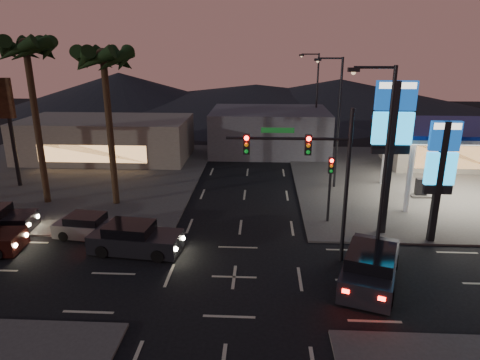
# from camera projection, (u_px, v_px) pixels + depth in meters

# --- Properties ---
(ground) EXTENTS (140.00, 140.00, 0.00)m
(ground) POSITION_uv_depth(u_px,v_px,m) (234.00, 277.00, 20.88)
(ground) COLOR black
(ground) RESTS_ON ground
(corner_lot_ne) EXTENTS (24.00, 24.00, 0.12)m
(corner_lot_ne) POSITION_uv_depth(u_px,v_px,m) (440.00, 181.00, 35.28)
(corner_lot_ne) COLOR #47443F
(corner_lot_ne) RESTS_ON ground
(corner_lot_nw) EXTENTS (24.00, 24.00, 0.12)m
(corner_lot_nw) POSITION_uv_depth(u_px,v_px,m) (62.00, 175.00, 36.90)
(corner_lot_nw) COLOR #47443F
(corner_lot_nw) RESTS_ON ground
(gas_station) EXTENTS (12.20, 8.20, 5.47)m
(gas_station) POSITION_uv_depth(u_px,v_px,m) (473.00, 131.00, 29.96)
(gas_station) COLOR silver
(gas_station) RESTS_ON ground
(convenience_store) EXTENTS (10.00, 6.00, 4.00)m
(convenience_store) POSITION_uv_depth(u_px,v_px,m) (444.00, 145.00, 39.35)
(convenience_store) COLOR #726B5B
(convenience_store) RESTS_ON ground
(pylon_sign_tall) EXTENTS (2.20, 0.35, 9.00)m
(pylon_sign_tall) POSITION_uv_depth(u_px,v_px,m) (393.00, 128.00, 23.75)
(pylon_sign_tall) COLOR black
(pylon_sign_tall) RESTS_ON ground
(pylon_sign_short) EXTENTS (1.60, 0.35, 7.00)m
(pylon_sign_short) POSITION_uv_depth(u_px,v_px,m) (441.00, 164.00, 23.20)
(pylon_sign_short) COLOR black
(pylon_sign_short) RESTS_ON ground
(traffic_signal_mast) EXTENTS (6.10, 0.39, 8.00)m
(traffic_signal_mast) POSITION_uv_depth(u_px,v_px,m) (313.00, 164.00, 21.00)
(traffic_signal_mast) COLOR black
(traffic_signal_mast) RESTS_ON ground
(pedestal_signal) EXTENTS (0.32, 0.39, 4.30)m
(pedestal_signal) POSITION_uv_depth(u_px,v_px,m) (330.00, 179.00, 26.36)
(pedestal_signal) COLOR black
(pedestal_signal) RESTS_ON ground
(streetlight_near) EXTENTS (2.14, 0.25, 10.00)m
(streetlight_near) POSITION_uv_depth(u_px,v_px,m) (381.00, 161.00, 19.76)
(streetlight_near) COLOR black
(streetlight_near) RESTS_ON ground
(streetlight_mid) EXTENTS (2.14, 0.25, 10.00)m
(streetlight_mid) POSITION_uv_depth(u_px,v_px,m) (336.00, 116.00, 32.13)
(streetlight_mid) COLOR black
(streetlight_mid) RESTS_ON ground
(streetlight_far) EXTENTS (2.14, 0.25, 10.00)m
(streetlight_far) POSITION_uv_depth(u_px,v_px,m) (315.00, 95.00, 45.46)
(streetlight_far) COLOR black
(streetlight_far) RESTS_ON ground
(palm_a) EXTENTS (4.41, 4.41, 10.86)m
(palm_a) POSITION_uv_depth(u_px,v_px,m) (104.00, 68.00, 27.52)
(palm_a) COLOR black
(palm_a) RESTS_ON ground
(palm_b) EXTENTS (4.41, 4.41, 11.46)m
(palm_b) POSITION_uv_depth(u_px,v_px,m) (27.00, 59.00, 27.61)
(palm_b) COLOR black
(palm_b) RESTS_ON ground
(building_far_west) EXTENTS (16.00, 8.00, 4.00)m
(building_far_west) POSITION_uv_depth(u_px,v_px,m) (107.00, 139.00, 41.92)
(building_far_west) COLOR #726B5B
(building_far_west) RESTS_ON ground
(building_far_mid) EXTENTS (12.00, 9.00, 4.40)m
(building_far_mid) POSITION_uv_depth(u_px,v_px,m) (269.00, 131.00, 44.86)
(building_far_mid) COLOR #4C4C51
(building_far_mid) RESTS_ON ground
(hill_left) EXTENTS (40.00, 40.00, 6.00)m
(hill_left) POSITION_uv_depth(u_px,v_px,m) (120.00, 89.00, 78.34)
(hill_left) COLOR black
(hill_left) RESTS_ON ground
(hill_right) EXTENTS (50.00, 50.00, 5.00)m
(hill_right) POSITION_uv_depth(u_px,v_px,m) (340.00, 93.00, 76.47)
(hill_right) COLOR black
(hill_right) RESTS_ON ground
(hill_center) EXTENTS (60.00, 60.00, 4.00)m
(hill_center) POSITION_uv_depth(u_px,v_px,m) (256.00, 96.00, 77.38)
(hill_center) COLOR black
(hill_center) RESTS_ON ground
(car_lane_a_front) EXTENTS (5.17, 2.58, 1.63)m
(car_lane_a_front) POSITION_uv_depth(u_px,v_px,m) (135.00, 239.00, 23.24)
(car_lane_a_front) COLOR black
(car_lane_a_front) RESTS_ON ground
(car_lane_b_front) EXTENTS (4.33, 2.16, 1.37)m
(car_lane_b_front) POSITION_uv_depth(u_px,v_px,m) (90.00, 227.00, 25.09)
(car_lane_b_front) COLOR #5E5E61
(car_lane_b_front) RESTS_ON ground
(suv_station) EXTENTS (3.92, 5.83, 1.80)m
(suv_station) POSITION_uv_depth(u_px,v_px,m) (370.00, 267.00, 20.17)
(suv_station) COLOR black
(suv_station) RESTS_ON ground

